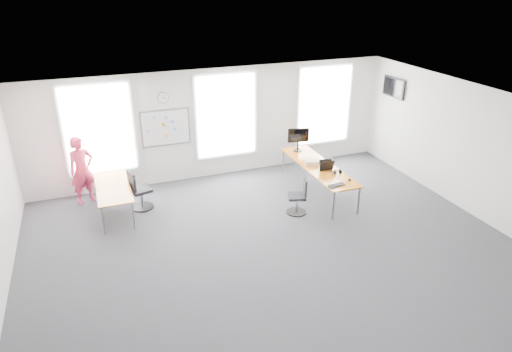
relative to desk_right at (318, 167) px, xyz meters
name	(u,v)px	position (x,y,z in m)	size (l,w,h in m)	color
floor	(271,246)	(-2.14, -2.01, -0.68)	(10.00, 10.00, 0.00)	#2A2A30
ceiling	(273,108)	(-2.14, -2.01, 2.32)	(10.00, 10.00, 0.00)	white
wall_back	(215,124)	(-2.14, 1.99, 0.82)	(10.00, 10.00, 0.00)	white
wall_front	(398,311)	(-2.14, -6.01, 0.82)	(10.00, 10.00, 0.00)	white
wall_right	(471,150)	(2.86, -2.01, 0.82)	(10.00, 10.00, 0.00)	white
window_left	(99,129)	(-5.14, 1.96, 1.02)	(1.60, 0.06, 2.20)	silver
window_mid	(226,116)	(-1.84, 1.96, 1.02)	(1.60, 0.06, 2.20)	silver
window_right	(324,105)	(1.16, 1.96, 1.02)	(1.60, 0.06, 2.20)	silver
desk_right	(318,167)	(0.00, 0.00, 0.00)	(0.79, 2.97, 0.72)	#CF6719
desk_left	(113,189)	(-5.04, 0.64, -0.04)	(0.76, 1.90, 0.69)	#CF6719
chair_right	(299,198)	(-0.95, -0.88, -0.28)	(0.52, 0.52, 0.90)	black
chair_left	(139,192)	(-4.46, 0.68, -0.24)	(0.55, 0.54, 0.99)	black
person	(82,170)	(-5.67, 1.53, 0.18)	(0.62, 0.41, 1.71)	#D63454
whiteboard	(166,128)	(-3.49, 1.96, 0.87)	(1.20, 0.03, 0.90)	white
wall_clock	(163,98)	(-3.49, 1.96, 1.67)	(0.30, 0.30, 0.04)	gray
tv	(394,87)	(2.81, 0.99, 1.62)	(0.06, 0.90, 0.55)	black
keyboard	(337,185)	(-0.17, -1.21, 0.06)	(0.42, 0.15, 0.02)	black
mouse	(349,180)	(0.26, -1.07, 0.07)	(0.08, 0.12, 0.05)	black
lens_cap	(338,179)	(0.06, -0.88, 0.05)	(0.06, 0.06, 0.01)	black
headphones	(337,172)	(0.19, -0.63, 0.10)	(0.20, 0.11, 0.12)	black
laptop_sleeve	(327,165)	(0.05, -0.34, 0.19)	(0.35, 0.19, 0.28)	black
paper_stack	(312,162)	(-0.11, 0.14, 0.10)	(0.33, 0.25, 0.11)	beige
monitor	(298,137)	(-0.04, 1.14, 0.44)	(0.59, 0.24, 0.66)	black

